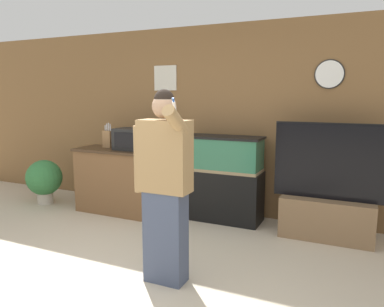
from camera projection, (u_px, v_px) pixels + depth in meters
ground_plane at (99, 302)px, 3.03m from camera, size 18.00×18.00×0.00m
wall_back_paneled at (218, 121)px, 5.23m from camera, size 10.00×0.08×2.60m
counter_island at (120, 180)px, 5.31m from camera, size 1.24×0.56×0.91m
microwave at (133, 139)px, 5.13m from camera, size 0.50×0.34×0.30m
knife_block at (108, 138)px, 5.36m from camera, size 0.13×0.09×0.35m
aquarium_on_stand at (222, 178)px, 4.95m from camera, size 1.06×0.43×1.13m
tv_on_stand at (327, 205)px, 4.32m from camera, size 1.25×0.40×1.35m
person_standing at (164, 185)px, 3.25m from camera, size 0.54×0.41×1.71m
potted_plant at (44, 179)px, 5.71m from camera, size 0.54×0.54×0.68m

